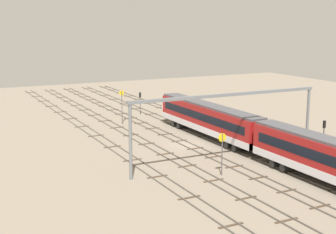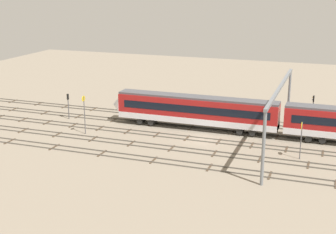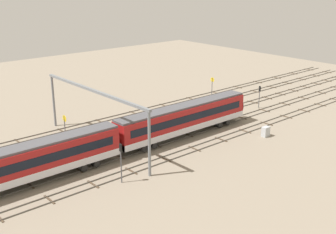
# 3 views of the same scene
# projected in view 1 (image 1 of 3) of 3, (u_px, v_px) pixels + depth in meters

# --- Properties ---
(ground_plane) EXTENTS (143.24, 143.24, 0.00)m
(ground_plane) POSITION_uv_depth(u_px,v_px,m) (187.00, 145.00, 64.88)
(ground_plane) COLOR gray
(track_near_foreground) EXTENTS (127.24, 2.40, 0.16)m
(track_near_foreground) POSITION_uv_depth(u_px,v_px,m) (244.00, 137.00, 69.10)
(track_near_foreground) COLOR #59544C
(track_near_foreground) RESTS_ON ground
(track_with_train) EXTENTS (127.24, 2.40, 0.16)m
(track_with_train) POSITION_uv_depth(u_px,v_px,m) (216.00, 140.00, 66.98)
(track_with_train) COLOR #59544C
(track_with_train) RESTS_ON ground
(track_middle) EXTENTS (127.24, 2.40, 0.16)m
(track_middle) POSITION_uv_depth(u_px,v_px,m) (187.00, 144.00, 64.87)
(track_middle) COLOR #59544C
(track_middle) RESTS_ON ground
(track_second_far) EXTENTS (127.24, 2.40, 0.16)m
(track_second_far) POSITION_uv_depth(u_px,v_px,m) (156.00, 148.00, 62.76)
(track_second_far) COLOR #59544C
(track_second_far) RESTS_ON ground
(track_far_background) EXTENTS (127.24, 2.40, 0.16)m
(track_far_background) POSITION_uv_depth(u_px,v_px,m) (122.00, 153.00, 60.64)
(track_far_background) COLOR #59544C
(track_far_background) RESTS_ON ground
(train) EXTENTS (75.20, 3.24, 4.80)m
(train) POSITION_uv_depth(u_px,v_px,m) (334.00, 163.00, 47.37)
(train) COLOR maroon
(train) RESTS_ON ground
(overhead_gantry) EXTENTS (0.40, 25.13, 8.52)m
(overhead_gantry) POSITION_uv_depth(u_px,v_px,m) (228.00, 108.00, 54.63)
(overhead_gantry) COLOR slate
(overhead_gantry) RESTS_ON ground
(speed_sign_near_foreground) EXTENTS (0.14, 0.84, 5.63)m
(speed_sign_near_foreground) POSITION_uv_depth(u_px,v_px,m) (122.00, 103.00, 77.45)
(speed_sign_near_foreground) COLOR #4C4C51
(speed_sign_near_foreground) RESTS_ON ground
(speed_sign_mid_trackside) EXTENTS (0.14, 0.96, 4.76)m
(speed_sign_mid_trackside) POSITION_uv_depth(u_px,v_px,m) (222.00, 148.00, 51.33)
(speed_sign_mid_trackside) COLOR #4C4C51
(speed_sign_mid_trackside) RESTS_ON ground
(signal_light_trackside_approach) EXTENTS (0.31, 0.32, 4.08)m
(signal_light_trackside_approach) POSITION_uv_depth(u_px,v_px,m) (140.00, 100.00, 85.80)
(signal_light_trackside_approach) COLOR #4C4C51
(signal_light_trackside_approach) RESTS_ON ground
(signal_light_trackside_departure) EXTENTS (0.31, 0.32, 4.90)m
(signal_light_trackside_departure) POSITION_uv_depth(u_px,v_px,m) (324.00, 134.00, 57.23)
(signal_light_trackside_departure) COLOR #4C4C51
(signal_light_trackside_departure) RESTS_ON ground
(relay_cabinet) EXTENTS (1.19, 0.81, 1.53)m
(relay_cabinet) POSITION_uv_depth(u_px,v_px,m) (220.00, 116.00, 80.70)
(relay_cabinet) COLOR #B2B7BC
(relay_cabinet) RESTS_ON ground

